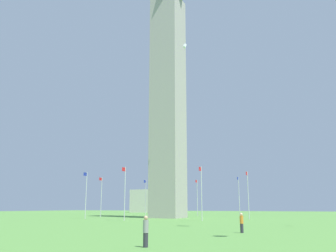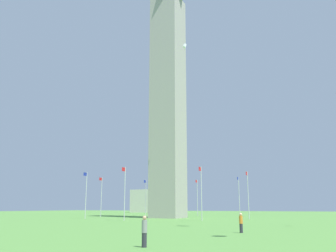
# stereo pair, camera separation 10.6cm
# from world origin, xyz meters

# --- Properties ---
(ground_plane) EXTENTS (260.00, 260.00, 0.00)m
(ground_plane) POSITION_xyz_m (0.00, 0.00, 0.00)
(ground_plane) COLOR #548C3D
(obelisk_monument) EXTENTS (6.18, 6.18, 56.21)m
(obelisk_monument) POSITION_xyz_m (0.00, 0.00, 28.10)
(obelisk_monument) COLOR #A8A399
(obelisk_monument) RESTS_ON ground
(flagpole_n) EXTENTS (1.12, 0.14, 8.93)m
(flagpole_n) POSITION_xyz_m (16.92, 0.00, 4.86)
(flagpole_n) COLOR silver
(flagpole_n) RESTS_ON ground
(flagpole_ne) EXTENTS (1.12, 0.14, 8.93)m
(flagpole_ne) POSITION_xyz_m (11.98, 11.92, 4.86)
(flagpole_ne) COLOR silver
(flagpole_ne) RESTS_ON ground
(flagpole_e) EXTENTS (1.12, 0.14, 8.93)m
(flagpole_e) POSITION_xyz_m (0.05, 16.86, 4.86)
(flagpole_e) COLOR silver
(flagpole_e) RESTS_ON ground
(flagpole_se) EXTENTS (1.12, 0.14, 8.93)m
(flagpole_se) POSITION_xyz_m (-11.87, 11.92, 4.86)
(flagpole_se) COLOR silver
(flagpole_se) RESTS_ON ground
(flagpole_s) EXTENTS (1.12, 0.14, 8.93)m
(flagpole_s) POSITION_xyz_m (-16.81, 0.00, 4.86)
(flagpole_s) COLOR silver
(flagpole_s) RESTS_ON ground
(flagpole_sw) EXTENTS (1.12, 0.14, 8.93)m
(flagpole_sw) POSITION_xyz_m (-11.87, -11.92, 4.86)
(flagpole_sw) COLOR silver
(flagpole_sw) RESTS_ON ground
(flagpole_w) EXTENTS (1.12, 0.14, 8.93)m
(flagpole_w) POSITION_xyz_m (0.05, -16.86, 4.86)
(flagpole_w) COLOR silver
(flagpole_w) RESTS_ON ground
(flagpole_nw) EXTENTS (1.12, 0.14, 8.93)m
(flagpole_nw) POSITION_xyz_m (11.98, -11.92, 4.86)
(flagpole_nw) COLOR silver
(flagpole_nw) RESTS_ON ground
(person_gray_shirt) EXTENTS (0.32, 0.32, 1.77)m
(person_gray_shirt) POSITION_xyz_m (51.50, 23.25, 0.88)
(person_gray_shirt) COLOR #2D2D38
(person_gray_shirt) RESTS_ON ground
(person_orange_shirt) EXTENTS (0.32, 0.32, 1.74)m
(person_orange_shirt) POSITION_xyz_m (37.31, 25.17, 0.86)
(person_orange_shirt) COLOR #2D2D38
(person_orange_shirt) RESTS_ON ground
(kite_white_box) EXTENTS (0.81, 0.64, 1.60)m
(kite_white_box) POSITION_xyz_m (8.23, 7.60, 33.29)
(kite_white_box) COLOR white
(distant_building) EXTENTS (23.43, 13.20, 9.07)m
(distant_building) POSITION_xyz_m (-71.65, -39.36, 4.54)
(distant_building) COLOR beige
(distant_building) RESTS_ON ground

